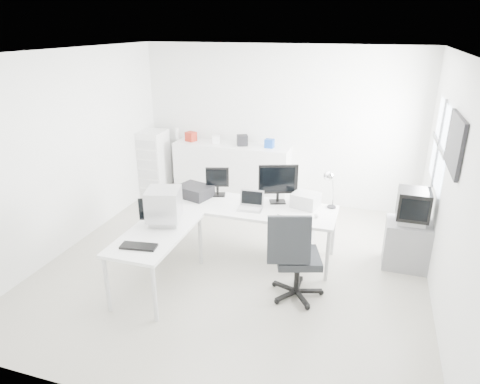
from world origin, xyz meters
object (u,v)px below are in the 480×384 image
(drawer_pedestal, at_px, (298,241))
(filing_cabinet, at_px, (155,164))
(side_desk, at_px, (158,259))
(inkjet_printer, at_px, (195,191))
(tv_cabinet, at_px, (407,244))
(main_desk, at_px, (248,230))
(laptop, at_px, (250,202))
(crt_monitor, at_px, (164,207))
(laser_printer, at_px, (306,200))
(office_chair, at_px, (298,254))
(sideboard, at_px, (232,172))
(lcd_monitor_small, at_px, (217,182))
(crt_tv, at_px, (413,207))
(lcd_monitor_large, at_px, (278,184))

(drawer_pedestal, distance_m, filing_cabinet, 3.49)
(side_desk, bearing_deg, drawer_pedestal, 36.57)
(drawer_pedestal, distance_m, inkjet_printer, 1.64)
(filing_cabinet, bearing_deg, tv_cabinet, -16.57)
(main_desk, relative_size, drawer_pedestal, 4.00)
(drawer_pedestal, bearing_deg, laptop, -167.01)
(drawer_pedestal, bearing_deg, crt_monitor, -149.86)
(tv_cabinet, bearing_deg, crt_monitor, -158.17)
(laser_printer, bearing_deg, inkjet_printer, -161.55)
(laptop, distance_m, office_chair, 1.09)
(drawer_pedestal, bearing_deg, office_chair, -80.13)
(laser_printer, height_order, sideboard, sideboard)
(tv_cabinet, bearing_deg, main_desk, -170.79)
(main_desk, bearing_deg, lcd_monitor_small, 155.56)
(laptop, bearing_deg, crt_tv, 8.48)
(crt_tv, distance_m, filing_cabinet, 4.70)
(laser_printer, bearing_deg, lcd_monitor_large, -170.13)
(filing_cabinet, bearing_deg, crt_monitor, -59.16)
(crt_monitor, height_order, office_chair, crt_monitor)
(side_desk, relative_size, laptop, 4.20)
(lcd_monitor_small, distance_m, lcd_monitor_large, 0.90)
(inkjet_printer, distance_m, crt_tv, 3.00)
(side_desk, bearing_deg, lcd_monitor_large, 48.37)
(lcd_monitor_large, distance_m, sideboard, 2.13)
(filing_cabinet, bearing_deg, lcd_monitor_large, -27.87)
(drawer_pedestal, xyz_separation_m, crt_tv, (1.44, 0.30, 0.57))
(side_desk, height_order, lcd_monitor_small, lcd_monitor_small)
(laser_printer, distance_m, tv_cabinet, 1.49)
(tv_cabinet, distance_m, crt_tv, 0.55)
(inkjet_printer, height_order, lcd_monitor_small, lcd_monitor_small)
(side_desk, distance_m, drawer_pedestal, 1.93)
(drawer_pedestal, relative_size, sideboard, 0.28)
(filing_cabinet, bearing_deg, drawer_pedestal, -28.09)
(crt_monitor, relative_size, crt_tv, 0.92)
(lcd_monitor_large, height_order, sideboard, lcd_monitor_large)
(filing_cabinet, bearing_deg, lcd_monitor_small, -38.35)
(main_desk, bearing_deg, drawer_pedestal, 4.09)
(inkjet_printer, height_order, laptop, laptop)
(crt_monitor, bearing_deg, main_desk, 30.22)
(main_desk, distance_m, filing_cabinet, 2.91)
(laptop, bearing_deg, drawer_pedestal, 9.40)
(main_desk, height_order, filing_cabinet, filing_cabinet)
(crt_tv, bearing_deg, filing_cabinet, 163.43)
(lcd_monitor_large, xyz_separation_m, crt_tv, (1.79, 0.10, -0.16))
(crt_tv, bearing_deg, lcd_monitor_large, -176.92)
(lcd_monitor_small, height_order, sideboard, lcd_monitor_small)
(inkjet_printer, relative_size, sideboard, 0.22)
(drawer_pedestal, relative_size, tv_cabinet, 0.93)
(inkjet_printer, distance_m, filing_cabinet, 2.20)
(lcd_monitor_small, bearing_deg, inkjet_printer, -169.57)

